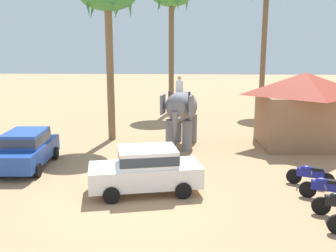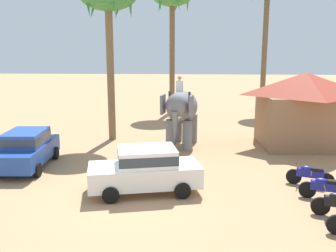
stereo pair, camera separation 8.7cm
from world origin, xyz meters
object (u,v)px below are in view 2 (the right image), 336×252
motorcycle_fourth_in_row (310,175)px  roadside_hut (304,108)px  palm_tree_near_hut (172,0)px  car_parked_far_side (27,148)px  motorcycle_mid_row (325,188)px  elephant_with_mahout (181,111)px  car_sedan_foreground (145,168)px  palm_tree_behind_elephant (108,0)px

motorcycle_fourth_in_row → roadside_hut: 6.52m
roadside_hut → palm_tree_near_hut: bearing=125.5°
car_parked_far_side → motorcycle_mid_row: size_ratio=2.40×
elephant_with_mahout → car_parked_far_side: bearing=-149.6°
motorcycle_fourth_in_row → roadside_hut: bearing=76.8°
car_sedan_foreground → motorcycle_fourth_in_row: 6.41m
car_sedan_foreground → motorcycle_mid_row: car_sedan_foreground is taller
elephant_with_mahout → palm_tree_near_hut: palm_tree_near_hut is taller
motorcycle_fourth_in_row → palm_tree_near_hut: 19.64m
elephant_with_mahout → motorcycle_fourth_in_row: (5.11, -5.63, -1.53)m
car_parked_far_side → palm_tree_behind_elephant: size_ratio=0.46×
car_sedan_foreground → elephant_with_mahout: elephant_with_mahout is taller
car_sedan_foreground → palm_tree_near_hut: palm_tree_near_hut is taller
roadside_hut → motorcycle_fourth_in_row: bearing=-103.2°
car_parked_far_side → palm_tree_near_hut: 17.98m
palm_tree_behind_elephant → roadside_hut: palm_tree_behind_elephant is taller
motorcycle_mid_row → motorcycle_fourth_in_row: size_ratio=1.01×
car_sedan_foreground → car_parked_far_side: 6.16m
palm_tree_behind_elephant → roadside_hut: size_ratio=1.74×
car_sedan_foreground → elephant_with_mahout: 6.78m
palm_tree_near_hut → palm_tree_behind_elephant: bearing=-107.9°
motorcycle_mid_row → palm_tree_near_hut: size_ratio=0.17×
roadside_hut → motorcycle_mid_row: bearing=-100.0°
motorcycle_mid_row → roadside_hut: roadside_hut is taller
car_sedan_foreground → car_parked_far_side: same height
car_parked_far_side → motorcycle_fourth_in_row: (11.91, -1.65, -0.46)m
motorcycle_mid_row → palm_tree_near_hut: bearing=108.9°
elephant_with_mahout → palm_tree_behind_elephant: palm_tree_behind_elephant is taller
palm_tree_near_hut → roadside_hut: (7.52, -10.54, -6.75)m
motorcycle_mid_row → palm_tree_near_hut: 20.86m
elephant_with_mahout → motorcycle_mid_row: 8.88m
palm_tree_behind_elephant → elephant_with_mahout: bearing=-20.0°
car_sedan_foreground → car_parked_far_side: size_ratio=1.05×
elephant_with_mahout → palm_tree_near_hut: 13.05m
elephant_with_mahout → motorcycle_mid_row: bearing=-53.3°
elephant_with_mahout → roadside_hut: roadside_hut is taller
car_sedan_foreground → motorcycle_fourth_in_row: (6.33, 0.95, -0.46)m
car_parked_far_side → roadside_hut: roadside_hut is taller
roadside_hut → car_parked_far_side: bearing=-161.4°
elephant_with_mahout → roadside_hut: bearing=4.4°
palm_tree_behind_elephant → roadside_hut: (10.61, -0.97, -5.70)m
car_sedan_foreground → palm_tree_near_hut: bearing=89.2°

